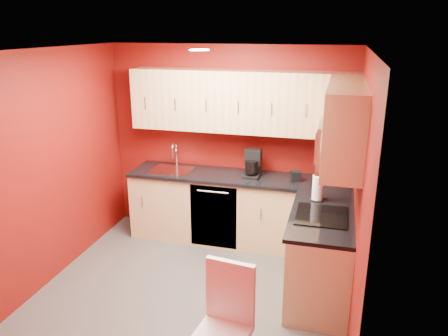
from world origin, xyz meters
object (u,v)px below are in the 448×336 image
at_px(sink, 172,167).
at_px(paper_towel, 318,188).
at_px(microwave, 340,144).
at_px(coffee_maker, 252,164).
at_px(dining_chair, 221,330).
at_px(napkin_holder, 295,176).

bearing_deg(sink, paper_towel, -16.89).
relative_size(sink, paper_towel, 1.88).
height_order(microwave, coffee_maker, microwave).
relative_size(microwave, dining_chair, 0.77).
bearing_deg(microwave, paper_towel, 113.59).
distance_m(microwave, dining_chair, 1.97).
xyz_separation_m(microwave, dining_chair, (-0.76, -1.40, -1.16)).
height_order(coffee_maker, napkin_holder, coffee_maker).
distance_m(napkin_holder, dining_chair, 2.45).
xyz_separation_m(microwave, napkin_holder, (-0.48, 0.98, -0.69)).
relative_size(coffee_maker, paper_towel, 1.22).
height_order(sink, napkin_holder, sink).
height_order(microwave, sink, microwave).
distance_m(coffee_maker, paper_towel, 1.01).
relative_size(microwave, coffee_maker, 2.26).
bearing_deg(paper_towel, napkin_holder, 117.79).
bearing_deg(coffee_maker, dining_chair, -82.30).
xyz_separation_m(microwave, coffee_maker, (-1.02, 0.99, -0.58)).
bearing_deg(paper_towel, sink, 163.11).
xyz_separation_m(sink, dining_chair, (1.33, -2.40, -0.45)).
bearing_deg(dining_chair, paper_towel, 79.98).
relative_size(microwave, paper_towel, 2.75).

